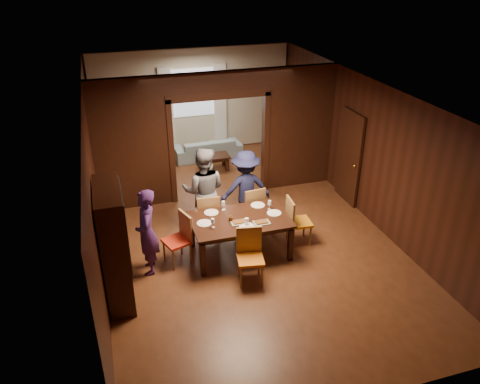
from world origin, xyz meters
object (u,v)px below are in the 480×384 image
object	(u,v)px
person_purple	(147,232)
chair_near	(250,257)
person_grey	(204,191)
chair_far_l	(207,215)
hutch	(114,246)
chair_right	(299,221)
sofa	(208,148)
chair_left	(177,240)
dining_table	(240,236)
person_navy	(246,188)
coffee_table	(214,163)
chair_far_r	(251,207)

from	to	relation	value
person_purple	chair_near	bearing A→B (deg)	69.03
person_purple	chair_near	xyz separation A→B (m)	(1.63, -0.81, -0.32)
person_grey	chair_far_l	size ratio (longest dim) A/B	1.88
person_purple	hutch	world-z (taller)	hutch
chair_right	hutch	bearing A→B (deg)	104.61
sofa	hutch	distance (m)	6.06
chair_near	chair_right	bearing A→B (deg)	44.63
chair_left	chair_near	size ratio (longest dim) A/B	1.00
person_purple	dining_table	size ratio (longest dim) A/B	0.89
person_grey	sofa	size ratio (longest dim) A/B	0.98
person_navy	dining_table	size ratio (longest dim) A/B	0.90
person_navy	sofa	world-z (taller)	person_navy
chair_right	coffee_table	bearing A→B (deg)	15.09
chair_right	person_grey	bearing A→B (deg)	64.15
chair_right	dining_table	bearing A→B (deg)	95.46
person_navy	sofa	xyz separation A→B (m)	(0.06, 3.68, -0.54)
chair_right	chair_near	distance (m)	1.56
person_grey	chair_left	bearing A→B (deg)	70.50
person_navy	chair_left	world-z (taller)	person_navy
person_navy	chair_far_l	xyz separation A→B (m)	(-0.88, -0.27, -0.33)
person_navy	dining_table	world-z (taller)	person_navy
coffee_table	chair_left	xyz separation A→B (m)	(-1.64, -3.82, 0.28)
chair_far_r	chair_near	bearing A→B (deg)	64.90
chair_far_l	chair_near	world-z (taller)	same
person_purple	sofa	world-z (taller)	person_purple
person_purple	chair_left	bearing A→B (deg)	107.08
coffee_table	chair_left	size ratio (longest dim) A/B	0.82
chair_far_l	hutch	xyz separation A→B (m)	(-1.82, -1.39, 0.52)
person_navy	chair_far_l	world-z (taller)	person_navy
person_navy	chair_left	distance (m)	1.93
person_grey	chair_far_r	bearing A→B (deg)	-170.91
dining_table	sofa	bearing A→B (deg)	84.04
chair_near	chair_far_l	bearing A→B (deg)	112.59
coffee_table	hutch	distance (m)	5.32
person_grey	chair_far_r	distance (m)	1.03
sofa	hutch	size ratio (longest dim) A/B	0.93
chair_far_r	hutch	world-z (taller)	hutch
dining_table	chair_right	size ratio (longest dim) A/B	1.86
coffee_table	chair_near	size ratio (longest dim) A/B	0.82
person_navy	chair_near	world-z (taller)	person_navy
dining_table	chair_far_l	size ratio (longest dim) A/B	1.86
coffee_table	chair_near	world-z (taller)	chair_near
chair_left	hutch	size ratio (longest dim) A/B	0.48
person_navy	sofa	size ratio (longest dim) A/B	0.88
person_grey	chair_near	bearing A→B (deg)	120.38
chair_far_l	chair_near	size ratio (longest dim) A/B	1.00
coffee_table	person_purple	bearing A→B (deg)	-118.78
chair_right	hutch	distance (m)	3.57
dining_table	chair_left	size ratio (longest dim) A/B	1.86
sofa	chair_far_l	world-z (taller)	chair_far_l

